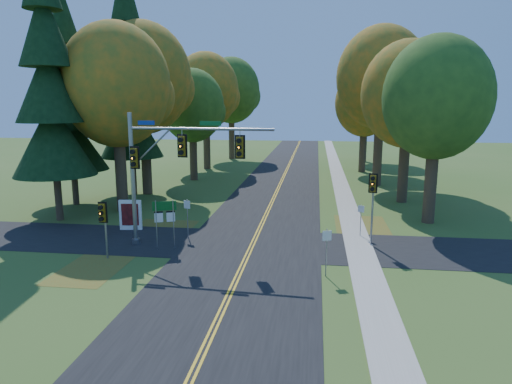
# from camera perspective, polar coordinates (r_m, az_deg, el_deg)

# --- Properties ---
(ground) EXTENTS (160.00, 160.00, 0.00)m
(ground) POSITION_cam_1_polar(r_m,az_deg,el_deg) (25.25, -1.07, -7.94)
(ground) COLOR #385A1F
(ground) RESTS_ON ground
(road_main) EXTENTS (8.00, 160.00, 0.02)m
(road_main) POSITION_cam_1_polar(r_m,az_deg,el_deg) (25.25, -1.07, -7.92)
(road_main) COLOR black
(road_main) RESTS_ON ground
(road_cross) EXTENTS (60.00, 6.00, 0.02)m
(road_cross) POSITION_cam_1_polar(r_m,az_deg,el_deg) (27.13, -0.44, -6.57)
(road_cross) COLOR black
(road_cross) RESTS_ON ground
(centerline_left) EXTENTS (0.10, 160.00, 0.01)m
(centerline_left) POSITION_cam_1_polar(r_m,az_deg,el_deg) (25.26, -1.30, -7.88)
(centerline_left) COLOR gold
(centerline_left) RESTS_ON road_main
(centerline_right) EXTENTS (0.10, 160.00, 0.01)m
(centerline_right) POSITION_cam_1_polar(r_m,az_deg,el_deg) (25.23, -0.85, -7.90)
(centerline_right) COLOR gold
(centerline_right) RESTS_ON road_main
(sidewalk_east) EXTENTS (1.60, 160.00, 0.06)m
(sidewalk_east) POSITION_cam_1_polar(r_m,az_deg,el_deg) (25.13, 13.20, -8.27)
(sidewalk_east) COLOR #9E998E
(sidewalk_east) RESTS_ON ground
(leaf_patch_w_near) EXTENTS (4.00, 6.00, 0.00)m
(leaf_patch_w_near) POSITION_cam_1_polar(r_m,az_deg,el_deg) (30.52, -12.13, -4.83)
(leaf_patch_w_near) COLOR brown
(leaf_patch_w_near) RESTS_ON ground
(leaf_patch_e) EXTENTS (3.50, 8.00, 0.00)m
(leaf_patch_e) POSITION_cam_1_polar(r_m,az_deg,el_deg) (30.90, 13.25, -4.68)
(leaf_patch_e) COLOR brown
(leaf_patch_e) RESTS_ON ground
(leaf_patch_w_far) EXTENTS (3.00, 5.00, 0.00)m
(leaf_patch_w_far) POSITION_cam_1_polar(r_m,az_deg,el_deg) (24.80, -19.79, -8.96)
(leaf_patch_w_far) COLOR brown
(leaf_patch_w_far) RESTS_ON ground
(tree_w_a) EXTENTS (8.00, 8.00, 14.15)m
(tree_w_a) POSITION_cam_1_polar(r_m,az_deg,el_deg) (36.16, -16.93, 12.57)
(tree_w_a) COLOR #38281C
(tree_w_a) RESTS_ON ground
(tree_e_a) EXTENTS (7.20, 7.20, 12.73)m
(tree_e_a) POSITION_cam_1_polar(r_m,az_deg,el_deg) (33.37, 21.75, 10.80)
(tree_e_a) COLOR #38281C
(tree_e_a) RESTS_ON ground
(tree_w_b) EXTENTS (8.60, 8.60, 15.38)m
(tree_w_b) POSITION_cam_1_polar(r_m,az_deg,el_deg) (42.80, -13.86, 13.58)
(tree_w_b) COLOR #38281C
(tree_w_b) RESTS_ON ground
(tree_e_b) EXTENTS (7.60, 7.60, 13.33)m
(tree_e_b) POSITION_cam_1_polar(r_m,az_deg,el_deg) (39.90, 18.55, 11.44)
(tree_e_b) COLOR #38281C
(tree_e_b) RESTS_ON ground
(tree_w_c) EXTENTS (6.80, 6.80, 11.91)m
(tree_w_c) POSITION_cam_1_polar(r_m,az_deg,el_deg) (49.85, -7.89, 10.59)
(tree_w_c) COLOR #38281C
(tree_w_c) RESTS_ON ground
(tree_e_c) EXTENTS (8.80, 8.80, 15.79)m
(tree_e_c) POSITION_cam_1_polar(r_m,az_deg,el_deg) (47.80, 15.50, 13.55)
(tree_e_c) COLOR #38281C
(tree_e_c) RESTS_ON ground
(tree_w_d) EXTENTS (8.20, 8.20, 14.56)m
(tree_w_d) POSITION_cam_1_polar(r_m,az_deg,el_deg) (58.46, -6.21, 12.47)
(tree_w_d) COLOR #38281C
(tree_w_d) RESTS_ON ground
(tree_e_d) EXTENTS (7.00, 7.00, 12.32)m
(tree_e_d) POSITION_cam_1_polar(r_m,az_deg,el_deg) (56.78, 13.48, 10.72)
(tree_e_d) COLOR #38281C
(tree_e_d) RESTS_ON ground
(tree_w_e) EXTENTS (8.40, 8.40, 14.97)m
(tree_w_e) POSITION_cam_1_polar(r_m,az_deg,el_deg) (68.88, -3.04, 12.52)
(tree_w_e) COLOR #38281C
(tree_w_e) RESTS_ON ground
(tree_e_e) EXTENTS (7.80, 7.80, 13.74)m
(tree_e_e) POSITION_cam_1_polar(r_m,az_deg,el_deg) (67.56, 13.63, 11.52)
(tree_e_e) COLOR #38281C
(tree_e_e) RESTS_ON ground
(pine_a) EXTENTS (5.60, 5.60, 19.48)m
(pine_a) POSITION_cam_1_polar(r_m,az_deg,el_deg) (34.72, -24.42, 11.66)
(pine_a) COLOR #38281C
(pine_a) RESTS_ON ground
(pine_b) EXTENTS (5.60, 5.60, 17.31)m
(pine_b) POSITION_cam_1_polar(r_m,az_deg,el_deg) (39.78, -22.36, 10.13)
(pine_b) COLOR #38281C
(pine_b) RESTS_ON ground
(pine_c) EXTENTS (5.60, 5.60, 20.56)m
(pine_c) POSITION_cam_1_polar(r_m,az_deg,el_deg) (42.98, -15.58, 12.58)
(pine_c) COLOR #38281C
(pine_c) RESTS_ON ground
(traffic_mast) EXTENTS (8.49, 1.04, 7.71)m
(traffic_mast) POSITION_cam_1_polar(r_m,az_deg,el_deg) (26.23, -11.20, 3.70)
(traffic_mast) COLOR gray
(traffic_mast) RESTS_ON ground
(east_signal_pole) EXTENTS (0.49, 0.58, 4.31)m
(east_signal_pole) POSITION_cam_1_polar(r_m,az_deg,el_deg) (26.85, 14.40, 0.07)
(east_signal_pole) COLOR gray
(east_signal_pole) RESTS_ON ground
(ped_signal_pole) EXTENTS (0.50, 0.58, 3.16)m
(ped_signal_pole) POSITION_cam_1_polar(r_m,az_deg,el_deg) (25.27, -18.55, -2.96)
(ped_signal_pole) COLOR gray
(ped_signal_pole) RESTS_ON ground
(route_sign_cluster) EXTENTS (1.27, 0.50, 2.87)m
(route_sign_cluster) POSITION_cam_1_polar(r_m,az_deg,el_deg) (26.29, -11.35, -2.80)
(route_sign_cluster) COLOR gray
(route_sign_cluster) RESTS_ON ground
(info_kiosk) EXTENTS (1.46, 0.37, 2.01)m
(info_kiosk) POSITION_cam_1_polar(r_m,az_deg,el_deg) (31.08, -15.42, -2.80)
(info_kiosk) COLOR white
(info_kiosk) RESTS_ON ground
(reg_sign_e_north) EXTENTS (0.37, 0.18, 2.05)m
(reg_sign_e_north) POSITION_cam_1_polar(r_m,az_deg,el_deg) (29.12, 12.98, -2.78)
(reg_sign_e_north) COLOR gray
(reg_sign_e_north) RESTS_ON ground
(reg_sign_e_south) EXTENTS (0.44, 0.18, 2.36)m
(reg_sign_e_south) POSITION_cam_1_polar(r_m,az_deg,el_deg) (22.08, 8.83, -6.46)
(reg_sign_e_south) COLOR gray
(reg_sign_e_south) RESTS_ON ground
(reg_sign_w) EXTENTS (0.44, 0.21, 2.42)m
(reg_sign_w) POSITION_cam_1_polar(r_m,az_deg,el_deg) (28.47, -8.59, -2.41)
(reg_sign_w) COLOR gray
(reg_sign_w) RESTS_ON ground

